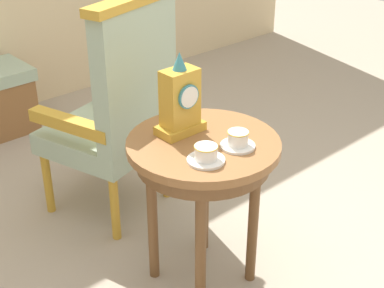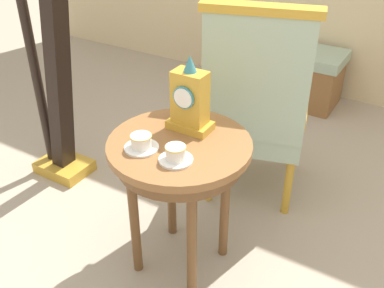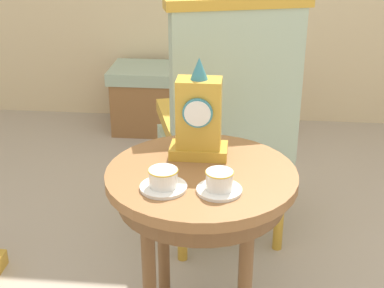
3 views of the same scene
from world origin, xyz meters
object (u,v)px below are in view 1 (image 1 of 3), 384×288
at_px(mantel_clock, 180,101).
at_px(armchair, 119,107).
at_px(teacup_right, 238,140).
at_px(teacup_left, 206,154).
at_px(side_table, 203,161).

distance_m(mantel_clock, armchair, 0.60).
bearing_deg(teacup_right, teacup_left, 179.62).
xyz_separation_m(teacup_left, armchair, (0.16, 0.78, -0.12)).
xyz_separation_m(teacup_right, mantel_clock, (-0.08, 0.24, 0.11)).
bearing_deg(teacup_right, mantel_clock, 108.73).
xyz_separation_m(side_table, armchair, (0.06, 0.66, -0.00)).
height_order(teacup_left, teacup_right, teacup_right).
relative_size(side_table, teacup_right, 5.10).
relative_size(side_table, armchair, 0.60).
bearing_deg(side_table, teacup_left, -129.79).
height_order(teacup_right, armchair, armchair).
relative_size(teacup_left, mantel_clock, 0.42).
height_order(teacup_right, mantel_clock, mantel_clock).
bearing_deg(side_table, armchair, 84.93).
bearing_deg(teacup_left, armchair, 78.37).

